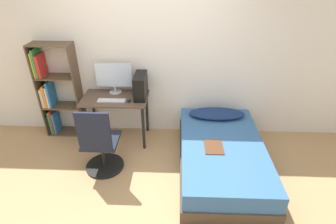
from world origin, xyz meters
name	(u,v)px	position (x,y,z in m)	size (l,w,h in m)	color
ground_plane	(139,195)	(0.00, 0.00, 0.00)	(14.00, 14.00, 0.00)	tan
wall_back	(148,59)	(0.00, 1.52, 1.25)	(8.00, 0.05, 2.50)	silver
desk	(116,105)	(-0.49, 1.20, 0.63)	(0.99, 0.60, 0.75)	brown
bookshelf	(54,94)	(-1.51, 1.35, 0.73)	(0.62, 0.29, 1.53)	brown
office_chair	(101,147)	(-0.56, 0.44, 0.39)	(0.53, 0.53, 1.01)	black
bed	(221,156)	(1.07, 0.54, 0.21)	(1.13, 1.91, 0.43)	#4C3D2D
pillow	(217,114)	(1.07, 1.24, 0.48)	(0.86, 0.36, 0.11)	navy
magazine	(214,147)	(0.94, 0.45, 0.44)	(0.24, 0.32, 0.01)	#56331E
monitor	(114,77)	(-0.52, 1.39, 1.02)	(0.57, 0.19, 0.48)	#B7B7BC
keyboard	(112,101)	(-0.52, 1.08, 0.76)	(0.41, 0.11, 0.02)	silver
pc_tower	(140,86)	(-0.10, 1.26, 0.93)	(0.17, 0.44, 0.35)	black
mouse	(129,101)	(-0.26, 1.08, 0.76)	(0.06, 0.09, 0.02)	black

